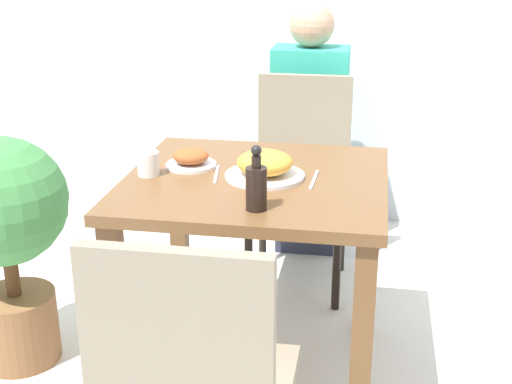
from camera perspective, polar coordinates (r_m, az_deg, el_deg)
ground_plane at (r=2.57m, az=-0.00°, el=-14.35°), size 16.00×16.00×0.00m
dining_table at (r=2.29m, az=-0.00°, el=-1.82°), size 0.82×0.79×0.73m
chair_far at (r=3.03m, az=3.61°, el=1.71°), size 0.42×0.42×0.89m
food_plate at (r=2.23m, az=0.71°, el=2.12°), size 0.25×0.25×0.09m
side_plate at (r=2.34m, az=-5.23°, el=2.64°), size 0.17×0.17×0.06m
drink_cup at (r=2.27m, az=-8.62°, el=2.26°), size 0.07×0.07×0.08m
sauce_bottle at (r=1.96m, az=0.02°, el=0.53°), size 0.06×0.06×0.19m
fork_utensil at (r=2.27m, az=-3.18°, el=1.45°), size 0.04×0.17×0.00m
spoon_utensil at (r=2.22m, az=4.67°, el=1.01°), size 0.02×0.18×0.00m
potted_plant_left at (r=2.56m, az=-19.40°, el=-2.65°), size 0.44×0.44×0.83m
person_figure at (r=3.33m, az=4.27°, el=4.82°), size 0.34×0.22×1.17m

